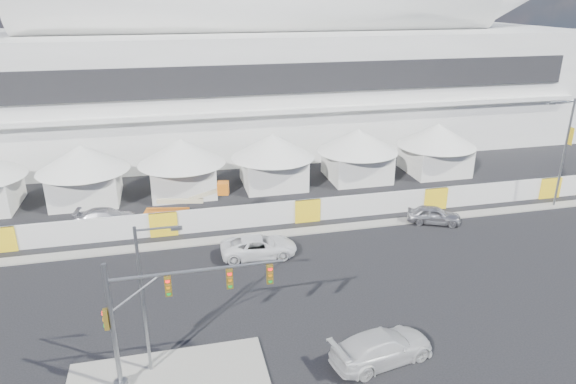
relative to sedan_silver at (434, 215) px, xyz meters
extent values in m
plane|color=black|center=(-16.41, -11.64, -0.76)|extent=(160.00, 160.00, 0.00)
cube|color=gray|center=(-22.41, -14.64, -0.69)|extent=(10.00, 5.00, 0.15)
cube|color=gray|center=(3.59, 0.86, -0.70)|extent=(80.00, 1.20, 0.12)
cube|color=silver|center=(-8.41, 30.36, 6.24)|extent=(80.00, 24.00, 14.00)
cube|color=black|center=(-8.41, 18.21, 9.04)|extent=(68.00, 0.30, 3.20)
cube|color=silver|center=(-8.41, 17.96, 5.54)|extent=(72.00, 0.80, 0.50)
cylinder|color=silver|center=(-6.41, 28.36, 16.60)|extent=(51.60, 6.80, 6.80)
cylinder|color=silver|center=(-4.41, 28.36, 16.18)|extent=(45.60, 5.20, 5.20)
cube|color=silver|center=(-29.41, 12.36, 0.74)|extent=(6.00, 6.00, 3.00)
cone|color=silver|center=(-29.41, 12.36, 3.44)|extent=(8.40, 8.40, 2.40)
cube|color=silver|center=(-20.41, 12.36, 0.74)|extent=(6.00, 6.00, 3.00)
cone|color=silver|center=(-20.41, 12.36, 3.44)|extent=(8.40, 8.40, 2.40)
cube|color=silver|center=(-11.41, 12.36, 0.74)|extent=(6.00, 6.00, 3.00)
cone|color=silver|center=(-11.41, 12.36, 3.44)|extent=(8.40, 8.40, 2.40)
cube|color=silver|center=(-2.41, 12.36, 0.74)|extent=(6.00, 6.00, 3.00)
cone|color=silver|center=(-2.41, 12.36, 3.44)|extent=(8.40, 8.40, 2.40)
cube|color=silver|center=(6.59, 12.36, 0.74)|extent=(6.00, 6.00, 3.00)
cone|color=silver|center=(6.59, 12.36, 3.44)|extent=(8.40, 8.40, 2.40)
cube|color=silver|center=(-10.41, 2.86, 0.24)|extent=(70.00, 0.25, 2.00)
imported|color=#9F9FA4|center=(0.00, 0.00, 0.00)|extent=(3.42, 4.82, 1.52)
imported|color=white|center=(-15.56, -2.36, 0.02)|extent=(2.81, 5.74, 1.57)
imported|color=silver|center=(-11.27, -15.40, 0.08)|extent=(3.45, 6.12, 1.67)
imported|color=silver|center=(-27.08, 5.95, -0.02)|extent=(2.74, 5.32, 1.47)
cylinder|color=slate|center=(-24.66, -14.52, 2.85)|extent=(0.23, 0.23, 6.93)
cylinder|color=slate|center=(-24.66, -14.52, -0.41)|extent=(0.67, 0.67, 0.40)
cylinder|color=slate|center=(-20.55, -14.52, 5.45)|extent=(8.22, 0.15, 0.15)
cube|color=#594714|center=(-21.97, -14.52, 4.80)|extent=(0.32, 0.22, 1.05)
cube|color=#594714|center=(-19.08, -14.52, 4.80)|extent=(0.32, 0.22, 1.05)
cube|color=#594714|center=(-17.12, -14.52, 4.80)|extent=(0.32, 0.22, 1.05)
cube|color=#594714|center=(-24.90, -14.52, 3.43)|extent=(0.22, 0.32, 1.05)
cylinder|color=slate|center=(-23.26, -13.50, 3.45)|extent=(0.16, 0.16, 8.13)
cylinder|color=slate|center=(-22.27, -13.50, 7.34)|extent=(1.99, 0.11, 0.11)
cube|color=slate|center=(-21.36, -13.50, 7.25)|extent=(0.54, 0.23, 0.14)
cylinder|color=slate|center=(12.67, 0.86, 4.22)|extent=(0.20, 0.20, 9.97)
cylinder|color=slate|center=(11.45, 0.86, 8.99)|extent=(2.44, 0.13, 0.13)
cube|color=slate|center=(10.34, 0.86, 8.88)|extent=(0.66, 0.28, 0.17)
cube|color=yellow|center=(12.94, 0.86, 5.89)|extent=(0.03, 0.66, 1.55)
cube|color=orange|center=(-22.15, 5.19, -0.20)|extent=(3.93, 2.35, 1.12)
cube|color=beige|center=(-20.92, 5.19, 1.28)|extent=(3.87, 1.14, 0.36)
cube|color=beige|center=(-18.68, 5.19, 1.89)|extent=(3.00, 0.91, 1.24)
cube|color=orange|center=(-17.25, 5.19, 2.40)|extent=(1.09, 1.09, 1.02)
camera|label=1|loc=(-21.28, -36.02, 17.57)|focal=32.00mm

